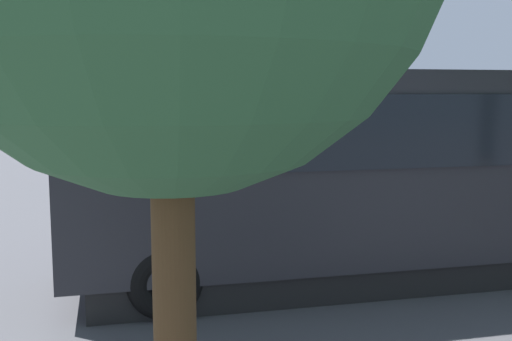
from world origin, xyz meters
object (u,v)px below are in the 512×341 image
tour_bus (359,175)px  spectator_left (335,189)px  traffic_cone (252,186)px  spectator_centre (271,184)px  spectator_far_left (384,185)px  stunt_motorcycle (159,162)px  parked_motorcycle_silver (298,221)px

tour_bus → spectator_left: 2.75m
traffic_cone → spectator_centre: bearing=85.6°
spectator_far_left → spectator_left: spectator_far_left is taller
tour_bus → spectator_centre: tour_bus is taller
tour_bus → stunt_motorcycle: (3.06, -7.64, -0.60)m
parked_motorcycle_silver → stunt_motorcycle: size_ratio=1.10×
tour_bus → traffic_cone: tour_bus is taller
tour_bus → spectator_centre: size_ratio=5.17×
spectator_left → traffic_cone: spectator_left is taller
tour_bus → traffic_cone: 7.86m
spectator_far_left → parked_motorcycle_silver: (1.97, 0.64, -0.55)m
spectator_far_left → spectator_left: size_ratio=1.04×
spectator_centre → stunt_motorcycle: 5.12m
spectator_far_left → spectator_centre: 2.35m
spectator_centre → traffic_cone: (-0.37, -4.71, -0.77)m
spectator_far_left → spectator_left: bearing=5.0°
stunt_motorcycle → traffic_cone: (-2.59, -0.09, -0.74)m
parked_motorcycle_silver → traffic_cone: (-0.01, -5.64, -0.18)m
spectator_left → spectator_centre: spectator_centre is taller
traffic_cone → tour_bus: bearing=93.5°
spectator_centre → stunt_motorcycle: stunt_motorcycle is taller
parked_motorcycle_silver → tour_bus: bearing=103.0°
spectator_centre → stunt_motorcycle: (2.22, -4.62, -0.03)m
spectator_left → parked_motorcycle_silver: size_ratio=0.81×
spectator_left → spectator_far_left: bearing=-175.0°
parked_motorcycle_silver → traffic_cone: 5.64m
spectator_far_left → traffic_cone: size_ratio=2.75×
stunt_motorcycle → tour_bus: bearing=111.9°
spectator_far_left → spectator_centre: (2.34, -0.29, 0.04)m
spectator_far_left → spectator_centre: bearing=-7.1°
spectator_centre → traffic_cone: spectator_centre is taller
spectator_left → stunt_motorcycle: size_ratio=0.89×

